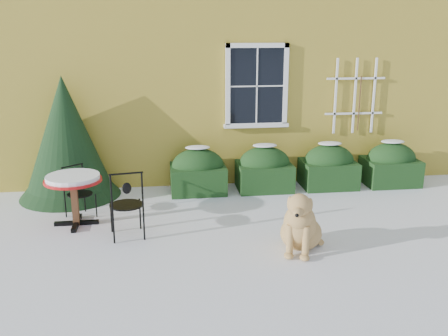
{
  "coord_description": "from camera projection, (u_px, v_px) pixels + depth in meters",
  "views": [
    {
      "loc": [
        -1.01,
        -6.62,
        3.07
      ],
      "look_at": [
        0.0,
        1.0,
        0.9
      ],
      "focal_mm": 40.0,
      "sensor_mm": 36.0,
      "label": 1
    }
  ],
  "objects": [
    {
      "name": "patio_chair_far",
      "position": [
        79.0,
        192.0,
        8.29
      ],
      "size": [
        0.54,
        0.54,
        0.87
      ],
      "rotation": [
        0.0,
        0.0,
        0.67
      ],
      "color": "black",
      "rests_on": "ground"
    },
    {
      "name": "bistro_table",
      "position": [
        73.0,
        184.0,
        7.87
      ],
      "size": [
        0.9,
        0.9,
        0.83
      ],
      "rotation": [
        0.0,
        0.0,
        0.27
      ],
      "color": "black",
      "rests_on": "ground"
    },
    {
      "name": "ground",
      "position": [
        233.0,
        246.0,
        7.28
      ],
      "size": [
        80.0,
        80.0,
        0.0
      ],
      "primitive_type": "plane",
      "color": "white",
      "rests_on": "ground"
    },
    {
      "name": "hedge_row",
      "position": [
        297.0,
        168.0,
        9.81
      ],
      "size": [
        4.95,
        0.8,
        0.91
      ],
      "color": "black",
      "rests_on": "ground"
    },
    {
      "name": "house",
      "position": [
        194.0,
        22.0,
        13.09
      ],
      "size": [
        12.4,
        8.4,
        6.4
      ],
      "color": "gold",
      "rests_on": "ground"
    },
    {
      "name": "dog",
      "position": [
        300.0,
        226.0,
        7.0
      ],
      "size": [
        0.8,
        1.01,
        0.95
      ],
      "rotation": [
        0.0,
        0.0,
        -0.4
      ],
      "color": "tan",
      "rests_on": "ground"
    },
    {
      "name": "evergreen_shrub",
      "position": [
        67.0,
        149.0,
        9.21
      ],
      "size": [
        1.86,
        1.86,
        2.25
      ],
      "rotation": [
        0.0,
        0.0,
        0.21
      ],
      "color": "black",
      "rests_on": "ground"
    },
    {
      "name": "patio_chair_near",
      "position": [
        127.0,
        204.0,
        7.44
      ],
      "size": [
        0.55,
        0.54,
        1.07
      ],
      "rotation": [
        0.0,
        0.0,
        3.3
      ],
      "color": "black",
      "rests_on": "ground"
    }
  ]
}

